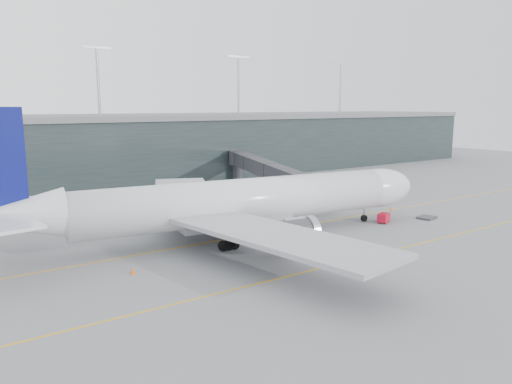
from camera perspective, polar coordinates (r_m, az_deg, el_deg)
ground at (r=67.46m, az=-8.33°, el=-5.17°), size 320.00×320.00×0.00m
taxiline_a at (r=64.02m, az=-6.71°, el=-5.94°), size 160.00×0.25×0.02m
taxiline_b at (r=51.12m, az=1.94°, el=-10.00°), size 160.00×0.25×0.02m
taxiline_lead_main at (r=87.19m, az=-11.29°, el=-1.81°), size 0.25×60.00×0.02m
terminal at (r=120.36m, az=-20.95°, el=4.57°), size 240.00×36.00×29.00m
main_aircraft at (r=65.35m, az=-2.13°, el=-1.20°), size 61.51×57.33×17.25m
jet_bridge at (r=100.05m, az=-0.90°, el=2.92°), size 17.79×44.84×7.04m
gse_cart at (r=77.17m, az=14.39°, el=-2.86°), size 2.42×2.00×1.41m
baggage_dolly at (r=82.12m, az=18.93°, el=-2.77°), size 3.28×2.85×0.28m
uld_a at (r=75.71m, az=-14.97°, el=-3.02°), size 2.33×2.09×1.76m
uld_b at (r=76.92m, az=-13.60°, el=-2.79°), size 2.11×1.81×1.70m
uld_c at (r=75.10m, az=-12.37°, el=-3.04°), size 2.24×1.99×1.72m
cone_nose at (r=86.42m, az=15.16°, el=-1.85°), size 0.42×0.42×0.66m
cone_wing_stbd at (r=56.69m, az=6.93°, el=-7.64°), size 0.50×0.50×0.80m
cone_wing_port at (r=79.54m, az=-5.28°, el=-2.51°), size 0.48×0.48×0.77m
cone_tail at (r=54.13m, az=-13.92°, el=-8.72°), size 0.49×0.49×0.78m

